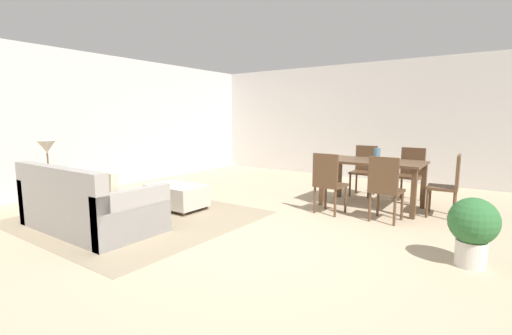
{
  "coord_description": "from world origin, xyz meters",
  "views": [
    {
      "loc": [
        2.32,
        -3.38,
        1.44
      ],
      "look_at": [
        -0.65,
        0.84,
        0.71
      ],
      "focal_mm": 24.89,
      "sensor_mm": 36.0,
      "label": 1
    }
  ],
  "objects_px": {
    "couch": "(88,207)",
    "dining_chair_near_left": "(328,180)",
    "dining_table": "(373,166)",
    "dining_chair_far_left": "(364,167)",
    "potted_plant": "(473,227)",
    "dining_chair_head_east": "(449,182)",
    "dining_chair_near_right": "(385,185)",
    "ottoman_table": "(177,195)",
    "vase_centerpiece": "(377,154)",
    "dining_chair_far_right": "(411,171)",
    "table_lamp": "(47,148)",
    "side_table": "(50,183)"
  },
  "relations": [
    {
      "from": "couch",
      "to": "dining_chair_near_left",
      "type": "xyz_separation_m",
      "value": [
        2.24,
        2.46,
        0.23
      ]
    },
    {
      "from": "dining_table",
      "to": "dining_chair_near_left",
      "type": "height_order",
      "value": "dining_chair_near_left"
    },
    {
      "from": "dining_chair_near_left",
      "to": "dining_chair_far_left",
      "type": "height_order",
      "value": "same"
    },
    {
      "from": "potted_plant",
      "to": "dining_chair_near_left",
      "type": "bearing_deg",
      "value": 153.51
    },
    {
      "from": "dining_table",
      "to": "dining_chair_far_left",
      "type": "distance_m",
      "value": 0.93
    },
    {
      "from": "couch",
      "to": "dining_chair_head_east",
      "type": "relative_size",
      "value": 2.07
    },
    {
      "from": "dining_chair_near_right",
      "to": "dining_chair_far_left",
      "type": "relative_size",
      "value": 1.0
    },
    {
      "from": "couch",
      "to": "dining_table",
      "type": "height_order",
      "value": "couch"
    },
    {
      "from": "ottoman_table",
      "to": "dining_chair_head_east",
      "type": "xyz_separation_m",
      "value": [
        3.58,
        1.94,
        0.3
      ]
    },
    {
      "from": "ottoman_table",
      "to": "dining_table",
      "type": "height_order",
      "value": "dining_table"
    },
    {
      "from": "couch",
      "to": "dining_chair_far_left",
      "type": "height_order",
      "value": "dining_chair_far_left"
    },
    {
      "from": "vase_centerpiece",
      "to": "dining_chair_far_right",
      "type": "bearing_deg",
      "value": 66.26
    },
    {
      "from": "table_lamp",
      "to": "dining_chair_near_right",
      "type": "distance_m",
      "value": 4.96
    },
    {
      "from": "dining_chair_head_east",
      "to": "couch",
      "type": "bearing_deg",
      "value": -138.66
    },
    {
      "from": "dining_chair_far_right",
      "to": "potted_plant",
      "type": "relative_size",
      "value": 1.35
    },
    {
      "from": "dining_chair_far_right",
      "to": "ottoman_table",
      "type": "bearing_deg",
      "value": -136.14
    },
    {
      "from": "dining_chair_far_right",
      "to": "dining_table",
      "type": "bearing_deg",
      "value": -115.87
    },
    {
      "from": "side_table",
      "to": "dining_chair_far_right",
      "type": "xyz_separation_m",
      "value": [
        4.3,
        4.02,
        0.07
      ]
    },
    {
      "from": "couch",
      "to": "dining_table",
      "type": "relative_size",
      "value": 1.24
    },
    {
      "from": "dining_chair_near_right",
      "to": "dining_chair_far_right",
      "type": "height_order",
      "value": "same"
    },
    {
      "from": "dining_chair_far_left",
      "to": "dining_chair_near_right",
      "type": "bearing_deg",
      "value": -62.94
    },
    {
      "from": "couch",
      "to": "dining_chair_far_right",
      "type": "xyz_separation_m",
      "value": [
        3.05,
        4.13,
        0.23
      ]
    },
    {
      "from": "dining_table",
      "to": "dining_chair_near_left",
      "type": "relative_size",
      "value": 1.67
    },
    {
      "from": "dining_chair_far_left",
      "to": "potted_plant",
      "type": "height_order",
      "value": "dining_chair_far_left"
    },
    {
      "from": "ottoman_table",
      "to": "table_lamp",
      "type": "xyz_separation_m",
      "value": [
        -1.42,
        -1.25,
        0.76
      ]
    },
    {
      "from": "dining_chair_near_left",
      "to": "dining_chair_head_east",
      "type": "relative_size",
      "value": 1.0
    },
    {
      "from": "dining_table",
      "to": "dining_chair_head_east",
      "type": "distance_m",
      "value": 1.11
    },
    {
      "from": "dining_chair_near_right",
      "to": "dining_chair_far_left",
      "type": "distance_m",
      "value": 1.8
    },
    {
      "from": "dining_chair_near_left",
      "to": "dining_chair_head_east",
      "type": "distance_m",
      "value": 1.72
    },
    {
      "from": "couch",
      "to": "vase_centerpiece",
      "type": "bearing_deg",
      "value": 50.95
    },
    {
      "from": "couch",
      "to": "dining_chair_far_left",
      "type": "xyz_separation_m",
      "value": [
        2.24,
        4.12,
        0.23
      ]
    },
    {
      "from": "table_lamp",
      "to": "dining_table",
      "type": "bearing_deg",
      "value": 39.26
    },
    {
      "from": "couch",
      "to": "side_table",
      "type": "relative_size",
      "value": 3.31
    },
    {
      "from": "dining_chair_near_left",
      "to": "dining_chair_near_right",
      "type": "relative_size",
      "value": 1.0
    },
    {
      "from": "dining_table",
      "to": "potted_plant",
      "type": "xyz_separation_m",
      "value": [
        1.53,
        -1.79,
        -0.26
      ]
    },
    {
      "from": "dining_table",
      "to": "dining_chair_head_east",
      "type": "relative_size",
      "value": 1.67
    },
    {
      "from": "dining_chair_near_left",
      "to": "dining_chair_head_east",
      "type": "xyz_separation_m",
      "value": [
        1.5,
        0.83,
        0.0
      ]
    },
    {
      "from": "side_table",
      "to": "dining_table",
      "type": "distance_m",
      "value": 5.03
    },
    {
      "from": "ottoman_table",
      "to": "dining_chair_near_left",
      "type": "relative_size",
      "value": 1.0
    },
    {
      "from": "dining_chair_near_right",
      "to": "potted_plant",
      "type": "height_order",
      "value": "dining_chair_near_right"
    },
    {
      "from": "dining_chair_near_right",
      "to": "vase_centerpiece",
      "type": "relative_size",
      "value": 4.64
    },
    {
      "from": "dining_chair_near_right",
      "to": "dining_chair_head_east",
      "type": "xyz_separation_m",
      "value": [
        0.69,
        0.78,
        0.0
      ]
    },
    {
      "from": "dining_chair_far_left",
      "to": "potted_plant",
      "type": "xyz_separation_m",
      "value": [
        1.93,
        -2.62,
        -0.12
      ]
    },
    {
      "from": "couch",
      "to": "dining_chair_near_left",
      "type": "distance_m",
      "value": 3.34
    },
    {
      "from": "dining_chair_head_east",
      "to": "dining_chair_far_right",
      "type": "bearing_deg",
      "value": 129.78
    },
    {
      "from": "ottoman_table",
      "to": "dining_chair_far_right",
      "type": "bearing_deg",
      "value": 43.86
    },
    {
      "from": "side_table",
      "to": "dining_chair_far_right",
      "type": "relative_size",
      "value": 0.63
    },
    {
      "from": "dining_table",
      "to": "dining_chair_far_left",
      "type": "height_order",
      "value": "dining_chair_far_left"
    },
    {
      "from": "side_table",
      "to": "dining_chair_near_right",
      "type": "distance_m",
      "value": 4.93
    },
    {
      "from": "couch",
      "to": "ottoman_table",
      "type": "distance_m",
      "value": 1.37
    }
  ]
}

